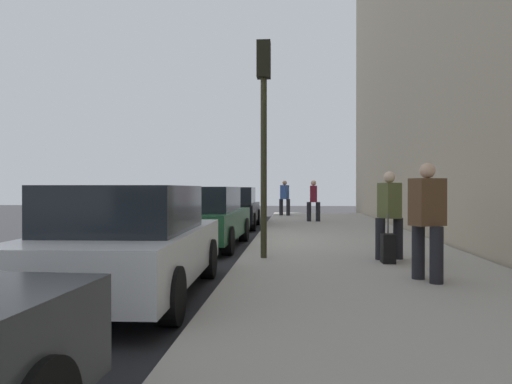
# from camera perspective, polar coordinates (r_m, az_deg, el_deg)

# --- Properties ---
(ground_plane) EXTENTS (56.00, 56.00, 0.00)m
(ground_plane) POSITION_cam_1_polar(r_m,az_deg,el_deg) (12.19, -5.17, -6.51)
(ground_plane) COLOR black
(sidewalk) EXTENTS (28.00, 4.60, 0.15)m
(sidewalk) POSITION_cam_1_polar(r_m,az_deg,el_deg) (12.08, 10.55, -6.22)
(sidewalk) COLOR #A39E93
(sidewalk) RESTS_ON ground
(lane_stripe_centre) EXTENTS (28.00, 0.14, 0.01)m
(lane_stripe_centre) POSITION_cam_1_polar(r_m,az_deg,el_deg) (13.11, -19.17, -6.03)
(lane_stripe_centre) COLOR gold
(lane_stripe_centre) RESTS_ON ground
(parked_car_white) EXTENTS (4.42, 2.00, 1.51)m
(parked_car_white) POSITION_cam_1_polar(r_m,az_deg,el_deg) (6.70, -14.70, -5.73)
(parked_car_white) COLOR black
(parked_car_white) RESTS_ON ground
(parked_car_green) EXTENTS (4.54, 1.98, 1.51)m
(parked_car_green) POSITION_cam_1_polar(r_m,az_deg,el_deg) (11.99, -6.31, -2.99)
(parked_car_green) COLOR black
(parked_car_green) RESTS_ON ground
(parked_car_black) EXTENTS (4.41, 1.96, 1.51)m
(parked_car_black) POSITION_cam_1_polar(r_m,az_deg,el_deg) (17.79, -2.84, -1.86)
(parked_car_black) COLOR black
(parked_car_black) RESTS_ON ground
(pedestrian_olive_coat) EXTENTS (0.50, 0.53, 1.64)m
(pedestrian_olive_coat) POSITION_cam_1_polar(r_m,az_deg,el_deg) (9.25, 15.63, -2.37)
(pedestrian_olive_coat) COLOR black
(pedestrian_olive_coat) RESTS_ON sidewalk
(pedestrian_burgundy_coat) EXTENTS (0.45, 0.54, 1.64)m
(pedestrian_burgundy_coat) POSITION_cam_1_polar(r_m,az_deg,el_deg) (19.25, 6.88, -0.89)
(pedestrian_burgundy_coat) COLOR black
(pedestrian_burgundy_coat) RESTS_ON sidewalk
(pedestrian_blue_coat) EXTENTS (0.53, 0.53, 1.70)m
(pedestrian_blue_coat) POSITION_cam_1_polar(r_m,az_deg,el_deg) (23.36, 3.44, -0.58)
(pedestrian_blue_coat) COLOR black
(pedestrian_blue_coat) RESTS_ON sidewalk
(pedestrian_brown_coat) EXTENTS (0.52, 0.54, 1.69)m
(pedestrian_brown_coat) POSITION_cam_1_polar(r_m,az_deg,el_deg) (7.24, 19.77, -2.96)
(pedestrian_brown_coat) COLOR black
(pedestrian_brown_coat) RESTS_ON sidewalk
(traffic_light_pole) EXTENTS (0.35, 0.26, 4.13)m
(traffic_light_pole) POSITION_cam_1_polar(r_m,az_deg,el_deg) (9.23, 0.93, 9.67)
(traffic_light_pole) COLOR #2D2D19
(traffic_light_pole) RESTS_ON sidewalk
(rolling_suitcase) EXTENTS (0.34, 0.22, 0.87)m
(rolling_suitcase) POSITION_cam_1_polar(r_m,az_deg,el_deg) (8.85, 15.48, -6.49)
(rolling_suitcase) COLOR black
(rolling_suitcase) RESTS_ON sidewalk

